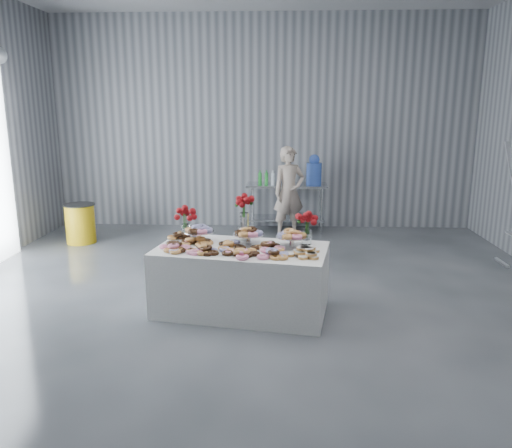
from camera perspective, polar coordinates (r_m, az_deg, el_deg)
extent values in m
plane|color=#33363A|center=(5.65, -0.62, -10.73)|extent=(9.00, 9.00, 0.00)
cube|color=gray|center=(9.67, 0.86, 11.43)|extent=(8.00, 0.04, 4.00)
cube|color=gray|center=(0.78, -20.12, -9.26)|extent=(8.00, 0.04, 4.00)
cube|color=white|center=(5.73, -1.66, -6.35)|extent=(2.04, 1.31, 0.75)
cube|color=silver|center=(9.37, 3.54, 4.47)|extent=(1.50, 0.60, 0.04)
cube|color=silver|center=(9.48, 3.49, 0.70)|extent=(1.40, 0.55, 0.03)
cylinder|color=silver|center=(9.21, -0.52, 1.50)|extent=(0.04, 0.04, 0.86)
cylinder|color=silver|center=(9.23, 7.56, 1.41)|extent=(0.04, 0.04, 0.86)
cylinder|color=silver|center=(9.70, -0.36, 2.10)|extent=(0.04, 0.04, 0.86)
cylinder|color=silver|center=(9.72, 7.32, 2.01)|extent=(0.04, 0.04, 0.86)
cylinder|color=silver|center=(5.89, -6.53, -1.46)|extent=(0.06, 0.06, 0.12)
cylinder|color=silver|center=(5.88, -6.55, -0.85)|extent=(0.36, 0.36, 0.01)
cylinder|color=silver|center=(5.73, -0.84, -1.80)|extent=(0.06, 0.06, 0.12)
cylinder|color=silver|center=(5.71, -0.85, -1.17)|extent=(0.36, 0.36, 0.01)
cylinder|color=silver|center=(5.64, 4.11, -2.08)|extent=(0.06, 0.06, 0.12)
cylinder|color=silver|center=(5.62, 4.12, -1.44)|extent=(0.36, 0.36, 0.01)
cylinder|color=white|center=(6.04, -8.03, -0.85)|extent=(0.11, 0.11, 0.18)
cylinder|color=#1E5919|center=(6.01, -8.07, 0.35)|extent=(0.04, 0.04, 0.18)
cylinder|color=white|center=(5.76, 5.81, -1.49)|extent=(0.11, 0.11, 0.18)
cylinder|color=#1E5919|center=(5.73, 5.84, -0.23)|extent=(0.04, 0.04, 0.18)
cylinder|color=silver|center=(5.94, -1.34, -1.12)|extent=(0.14, 0.14, 0.15)
cylinder|color=white|center=(5.90, -1.35, 0.43)|extent=(0.11, 0.11, 0.18)
cylinder|color=#1E5919|center=(5.87, -1.35, 1.67)|extent=(0.04, 0.04, 0.18)
cylinder|color=#426DE2|center=(9.36, 6.64, 5.76)|extent=(0.28, 0.28, 0.40)
sphere|color=#426DE2|center=(9.33, 6.68, 7.32)|extent=(0.20, 0.20, 0.20)
imported|color=#CC8C93|center=(8.96, 3.80, 3.64)|extent=(0.70, 0.60, 1.63)
cylinder|color=gold|center=(9.13, -19.43, 0.00)|extent=(0.49, 0.49, 0.66)
cylinder|color=black|center=(9.06, -19.59, 2.10)|extent=(0.53, 0.53, 0.02)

